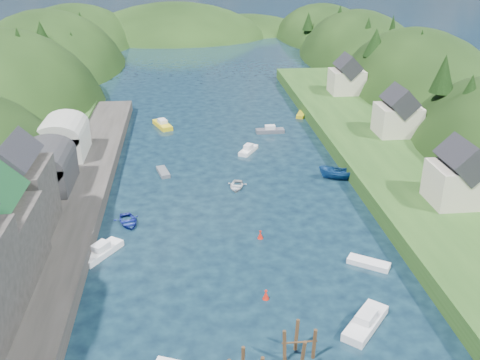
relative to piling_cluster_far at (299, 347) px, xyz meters
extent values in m
plane|color=black|center=(-2.08, 50.96, -1.27)|extent=(600.00, 600.00, 0.00)
ellipsoid|color=black|center=(-47.08, 75.96, -10.37)|extent=(44.00, 75.56, 52.00)
ellipsoid|color=black|center=(-47.08, 118.96, -9.71)|extent=(44.00, 75.56, 48.19)
ellipsoid|color=black|center=(-47.08, 160.96, -8.10)|extent=(44.00, 75.56, 39.00)
ellipsoid|color=black|center=(42.92, 75.96, -9.67)|extent=(36.00, 75.56, 48.00)
ellipsoid|color=black|center=(42.92, 118.96, -9.06)|extent=(36.00, 75.56, 44.49)
ellipsoid|color=black|center=(42.92, 160.96, -7.57)|extent=(36.00, 75.56, 36.00)
ellipsoid|color=black|center=(-12.08, 170.96, -11.27)|extent=(80.00, 60.00, 44.00)
ellipsoid|color=black|center=(15.92, 180.96, -13.27)|extent=(70.00, 56.00, 36.00)
cone|color=black|center=(-40.87, 75.36, 12.25)|extent=(4.34, 4.34, 7.84)
cone|color=black|center=(-39.74, 85.57, 7.35)|extent=(5.28, 5.28, 5.58)
cone|color=black|center=(-42.35, 99.25, 10.96)|extent=(4.77, 4.77, 6.39)
cone|color=black|center=(-36.71, 105.44, 7.68)|extent=(4.07, 4.07, 5.91)
cone|color=black|center=(-43.70, 117.94, 8.87)|extent=(4.56, 4.56, 8.87)
cone|color=black|center=(-45.70, 128.37, 6.54)|extent=(4.75, 4.75, 4.96)
cone|color=black|center=(-40.09, 139.09, 7.79)|extent=(4.27, 4.27, 7.41)
cone|color=black|center=(35.42, 42.46, 9.06)|extent=(5.29, 5.29, 7.41)
cone|color=black|center=(33.92, 49.00, 11.40)|extent=(4.07, 4.07, 6.37)
cone|color=black|center=(38.08, 63.74, 6.72)|extent=(3.40, 3.40, 5.45)
cone|color=black|center=(40.07, 72.89, 10.31)|extent=(4.94, 4.94, 9.10)
cone|color=black|center=(33.61, 81.82, 10.82)|extent=(5.25, 5.25, 6.09)
cone|color=black|center=(40.86, 91.40, 11.39)|extent=(3.36, 3.36, 8.39)
cone|color=black|center=(39.26, 104.06, 9.58)|extent=(4.57, 4.57, 7.39)
cone|color=black|center=(37.67, 118.98, 8.04)|extent=(3.59, 3.59, 6.75)
cone|color=black|center=(38.01, 126.73, 10.57)|extent=(4.14, 4.14, 6.50)
cone|color=black|center=(32.05, 142.02, 7.25)|extent=(3.83, 3.83, 5.74)
cube|color=#2D2B28|center=(-26.08, 20.96, -0.27)|extent=(12.00, 110.00, 2.00)
cube|color=#2D2B28|center=(-28.08, 21.96, 4.73)|extent=(7.00, 8.00, 8.00)
cube|color=black|center=(-28.08, 21.96, 9.57)|extent=(5.15, 8.32, 5.15)
cube|color=#2D2D30|center=(-28.08, 33.96, 2.73)|extent=(7.00, 9.00, 4.00)
cylinder|color=#2D2D30|center=(-28.08, 33.96, 4.73)|extent=(7.00, 9.00, 7.00)
cube|color=#B2B2A8|center=(-28.08, 45.96, 2.73)|extent=(7.00, 9.00, 4.00)
cylinder|color=#B2B2A8|center=(-28.08, 45.96, 4.73)|extent=(7.00, 9.00, 7.00)
cube|color=#234719|center=(22.92, 40.96, -0.07)|extent=(16.00, 120.00, 2.40)
cube|color=beige|center=(24.92, 22.96, 3.63)|extent=(7.00, 6.00, 5.00)
cube|color=black|center=(24.92, 22.96, 6.97)|extent=(5.15, 6.24, 5.15)
cube|color=beige|center=(26.92, 48.96, 3.63)|extent=(7.00, 6.00, 5.00)
cube|color=black|center=(26.92, 48.96, 6.97)|extent=(5.15, 6.24, 5.15)
cube|color=beige|center=(25.92, 75.96, 3.63)|extent=(7.00, 6.00, 5.00)
cube|color=black|center=(25.92, 75.96, 6.97)|extent=(5.15, 6.24, 5.15)
cylinder|color=#382314|center=(1.27, 0.00, -0.03)|extent=(0.32, 0.32, 3.68)
cylinder|color=#382314|center=(0.00, 1.27, -0.03)|extent=(0.32, 0.32, 3.68)
cylinder|color=#382314|center=(-1.27, 0.00, -0.03)|extent=(0.32, 0.32, 3.68)
cylinder|color=#382314|center=(0.00, -1.27, -0.03)|extent=(0.32, 0.32, 3.68)
cylinder|color=#382314|center=(0.00, 0.00, 0.58)|extent=(3.05, 0.16, 0.16)
cone|color=#B11A0E|center=(-1.58, 8.64, -0.82)|extent=(0.70, 0.70, 0.90)
sphere|color=#B11A0E|center=(-1.58, 8.64, -0.32)|extent=(0.30, 0.30, 0.30)
cone|color=#B11A0E|center=(-0.50, 20.48, -0.82)|extent=(0.70, 0.70, 0.90)
sphere|color=#B11A0E|center=(-0.50, 20.48, -0.32)|extent=(0.30, 0.30, 0.30)
cube|color=white|center=(-19.08, 18.68, -0.91)|extent=(4.76, 5.74, 0.79)
cube|color=silver|center=(-19.08, 18.68, -0.13)|extent=(2.21, 2.38, 0.70)
imported|color=navy|center=(-16.68, 25.84, -0.96)|extent=(4.35, 5.22, 0.93)
cube|color=white|center=(10.61, 13.44, -0.98)|extent=(4.66, 3.79, 0.64)
cube|color=yellow|center=(14.55, 68.14, -1.00)|extent=(2.87, 4.55, 0.61)
cube|color=gold|center=(-13.42, 63.92, -0.89)|extent=(4.08, 6.36, 0.85)
cube|color=silver|center=(-13.42, 63.92, -0.08)|extent=(2.08, 2.48, 0.70)
cube|color=white|center=(1.41, 49.02, -0.96)|extent=(3.84, 5.04, 0.68)
cube|color=silver|center=(1.41, 49.02, -0.24)|extent=(1.83, 2.05, 0.70)
cube|color=#585E64|center=(-12.70, 41.36, -1.01)|extent=(2.35, 4.33, 0.58)
imported|color=navy|center=(13.30, 36.50, -0.35)|extent=(5.88, 3.39, 2.14)
cube|color=#4F515A|center=(6.61, 58.55, -0.94)|extent=(5.23, 1.75, 0.73)
cube|color=silver|center=(6.61, 58.55, -0.19)|extent=(1.83, 1.21, 0.70)
cube|color=silver|center=(7.01, 3.52, -0.88)|extent=(5.66, 6.09, 0.88)
cube|color=silver|center=(7.01, 3.52, -0.04)|extent=(2.53, 2.60, 0.70)
imported|color=silver|center=(-1.98, 35.09, -1.01)|extent=(3.63, 4.49, 0.82)
camera|label=1|loc=(-8.68, -34.81, 31.72)|focal=40.00mm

